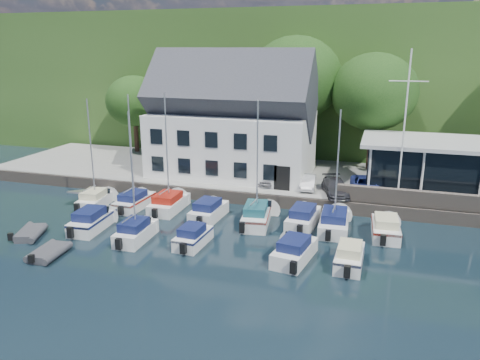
% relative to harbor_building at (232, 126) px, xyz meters
% --- Properties ---
extents(ground, '(180.00, 180.00, 0.00)m').
position_rel_harbor_building_xyz_m(ground, '(7.00, -16.50, -5.35)').
color(ground, black).
rests_on(ground, ground).
extents(quay, '(60.00, 13.00, 1.00)m').
position_rel_harbor_building_xyz_m(quay, '(7.00, 1.00, -4.85)').
color(quay, gray).
rests_on(quay, ground).
extents(quay_face, '(60.00, 0.30, 1.00)m').
position_rel_harbor_building_xyz_m(quay_face, '(7.00, -5.50, -4.85)').
color(quay_face, '#655B51').
rests_on(quay_face, ground).
extents(hillside, '(160.00, 75.00, 16.00)m').
position_rel_harbor_building_xyz_m(hillside, '(7.00, 45.50, 2.65)').
color(hillside, '#2D4C1C').
rests_on(hillside, ground).
extents(field_patch, '(50.00, 30.00, 0.30)m').
position_rel_harbor_building_xyz_m(field_patch, '(15.00, 53.50, 10.80)').
color(field_patch, brown).
rests_on(field_patch, hillside).
extents(harbor_building, '(14.40, 8.20, 8.70)m').
position_rel_harbor_building_xyz_m(harbor_building, '(0.00, 0.00, 0.00)').
color(harbor_building, white).
rests_on(harbor_building, quay).
extents(club_pavilion, '(13.20, 7.20, 4.10)m').
position_rel_harbor_building_xyz_m(club_pavilion, '(18.00, -0.50, -2.30)').
color(club_pavilion, black).
rests_on(club_pavilion, quay).
extents(seawall, '(18.00, 0.50, 1.20)m').
position_rel_harbor_building_xyz_m(seawall, '(19.00, -5.10, -3.75)').
color(seawall, '#655B51').
rests_on(seawall, quay).
extents(gangway, '(1.20, 6.00, 1.40)m').
position_rel_harbor_building_xyz_m(gangway, '(-9.50, -7.50, -5.35)').
color(gangway, silver).
rests_on(gangway, ground).
extents(car_silver, '(1.70, 3.39, 1.11)m').
position_rel_harbor_building_xyz_m(car_silver, '(4.23, -2.58, -3.80)').
color(car_silver, '#A1A1A5').
rests_on(car_silver, quay).
extents(car_white, '(1.46, 3.40, 1.09)m').
position_rel_harbor_building_xyz_m(car_white, '(7.43, -2.86, -3.80)').
color(car_white, silver).
rests_on(car_white, quay).
extents(car_dgrey, '(2.90, 4.53, 1.22)m').
position_rel_harbor_building_xyz_m(car_dgrey, '(9.77, -3.95, -3.74)').
color(car_dgrey, '#2D2D32').
rests_on(car_dgrey, quay).
extents(car_blue, '(2.18, 4.32, 1.42)m').
position_rel_harbor_building_xyz_m(car_blue, '(12.00, -2.98, -3.64)').
color(car_blue, '#314196').
rests_on(car_blue, quay).
extents(flagpole, '(2.65, 0.20, 11.06)m').
position_rel_harbor_building_xyz_m(flagpole, '(14.38, -4.24, 1.18)').
color(flagpole, white).
rests_on(flagpole, quay).
extents(tree_0, '(6.06, 6.06, 8.28)m').
position_rel_harbor_building_xyz_m(tree_0, '(-13.00, 5.71, -0.21)').
color(tree_0, black).
rests_on(tree_0, quay).
extents(tree_1, '(7.15, 7.15, 9.77)m').
position_rel_harbor_building_xyz_m(tree_1, '(-6.47, 6.16, 0.53)').
color(tree_1, black).
rests_on(tree_1, quay).
extents(tree_2, '(8.98, 8.98, 12.28)m').
position_rel_harbor_building_xyz_m(tree_2, '(4.47, 6.16, 1.79)').
color(tree_2, black).
rests_on(tree_2, quay).
extents(tree_3, '(7.86, 7.86, 10.74)m').
position_rel_harbor_building_xyz_m(tree_3, '(11.90, 5.35, 1.02)').
color(tree_3, black).
rests_on(tree_3, quay).
extents(boat_r1_0, '(2.56, 5.48, 8.21)m').
position_rel_harbor_building_xyz_m(boat_r1_0, '(-8.34, -9.36, -1.25)').
color(boat_r1_0, silver).
rests_on(boat_r1_0, ground).
extents(boat_r1_1, '(2.05, 5.78, 8.27)m').
position_rel_harbor_building_xyz_m(boat_r1_1, '(-5.20, -8.78, -1.21)').
color(boat_r1_1, silver).
rests_on(boat_r1_1, ground).
extents(boat_r1_2, '(2.19, 6.09, 8.55)m').
position_rel_harbor_building_xyz_m(boat_r1_2, '(-2.37, -8.51, -1.08)').
color(boat_r1_2, silver).
rests_on(boat_r1_2, ground).
extents(boat_r1_3, '(2.17, 5.60, 1.48)m').
position_rel_harbor_building_xyz_m(boat_r1_3, '(1.22, -9.36, -4.61)').
color(boat_r1_3, silver).
rests_on(boat_r1_3, ground).
extents(boat_r1_4, '(2.81, 6.70, 9.33)m').
position_rel_harbor_building_xyz_m(boat_r1_4, '(4.83, -9.25, -0.69)').
color(boat_r1_4, silver).
rests_on(boat_r1_4, ground).
extents(boat_r1_5, '(2.28, 6.12, 1.51)m').
position_rel_harbor_building_xyz_m(boat_r1_5, '(8.08, -8.78, -4.60)').
color(boat_r1_5, silver).
rests_on(boat_r1_5, ground).
extents(boat_r1_6, '(2.39, 6.70, 8.92)m').
position_rel_harbor_building_xyz_m(boat_r1_6, '(10.24, -8.83, -0.89)').
color(boat_r1_6, silver).
rests_on(boat_r1_6, ground).
extents(boat_r1_7, '(2.22, 5.52, 1.44)m').
position_rel_harbor_building_xyz_m(boat_r1_7, '(13.63, -9.01, -4.63)').
color(boat_r1_7, silver).
rests_on(boat_r1_7, ground).
extents(boat_r2_0, '(2.31, 5.84, 1.51)m').
position_rel_harbor_building_xyz_m(boat_r2_0, '(-5.74, -13.65, -4.59)').
color(boat_r2_0, silver).
rests_on(boat_r2_0, ground).
extents(boat_r2_1, '(1.92, 5.29, 8.81)m').
position_rel_harbor_building_xyz_m(boat_r2_1, '(-1.89, -14.48, -0.95)').
color(boat_r2_1, silver).
rests_on(boat_r2_1, ground).
extents(boat_r2_2, '(1.85, 4.63, 1.37)m').
position_rel_harbor_building_xyz_m(boat_r2_2, '(1.97, -14.12, -4.67)').
color(boat_r2_2, silver).
rests_on(boat_r2_2, ground).
extents(boat_r2_3, '(2.72, 5.72, 1.46)m').
position_rel_harbor_building_xyz_m(boat_r2_3, '(8.53, -14.40, -4.62)').
color(boat_r2_3, silver).
rests_on(boat_r2_3, ground).
extents(boat_r2_4, '(1.70, 5.00, 1.40)m').
position_rel_harbor_building_xyz_m(boat_r2_4, '(11.67, -14.15, -4.65)').
color(boat_r2_4, silver).
rests_on(boat_r2_4, ground).
extents(dinghy_0, '(2.58, 3.26, 0.67)m').
position_rel_harbor_building_xyz_m(dinghy_0, '(-8.91, -16.01, -5.02)').
color(dinghy_0, '#36373C').
rests_on(dinghy_0, ground).
extents(dinghy_1, '(1.96, 3.01, 0.67)m').
position_rel_harbor_building_xyz_m(dinghy_1, '(-5.69, -18.22, -5.01)').
color(dinghy_1, '#36373C').
rests_on(dinghy_1, ground).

